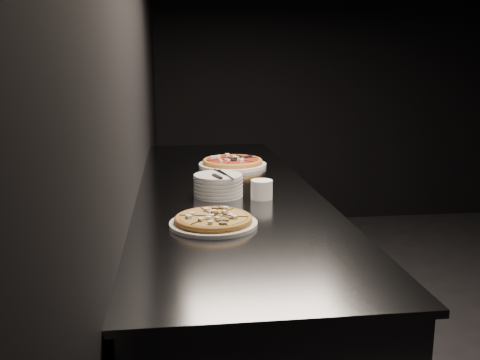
{
  "coord_description": "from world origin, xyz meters",
  "views": [
    {
      "loc": [
        -2.35,
        -2.23,
        1.45
      ],
      "look_at": [
        -2.08,
        -0.09,
        0.97
      ],
      "focal_mm": 40.0,
      "sensor_mm": 36.0,
      "label": 1
    }
  ],
  "objects": [
    {
      "name": "counter",
      "position": [
        -2.13,
        0.0,
        0.46
      ],
      "size": [
        0.74,
        2.44,
        0.92
      ],
      "color": "#5A5C61",
      "rests_on": "floor"
    },
    {
      "name": "ramekin",
      "position": [
        -2.01,
        -0.21,
        0.96
      ],
      "size": [
        0.09,
        0.09,
        0.08
      ],
      "color": "white",
      "rests_on": "counter"
    },
    {
      "name": "pizza_mushroom",
      "position": [
        -2.22,
        -0.54,
        0.94
      ],
      "size": [
        0.31,
        0.31,
        0.03
      ],
      "rotation": [
        0.0,
        0.0,
        -0.21
      ],
      "color": "white",
      "rests_on": "counter"
    },
    {
      "name": "wall_back",
      "position": [
        0.0,
        2.5,
        1.4
      ],
      "size": [
        5.0,
        0.02,
        2.8
      ],
      "primitive_type": "cube",
      "color": "black",
      "rests_on": "floor"
    },
    {
      "name": "cutlery",
      "position": [
        -2.17,
        -0.16,
        1.01
      ],
      "size": [
        0.06,
        0.21,
        0.01
      ],
      "rotation": [
        0.0,
        0.0,
        0.31
      ],
      "color": "silver",
      "rests_on": "plate_stack"
    },
    {
      "name": "pizza_tomato",
      "position": [
        -2.05,
        0.46,
        0.94
      ],
      "size": [
        0.37,
        0.37,
        0.04
      ],
      "rotation": [
        0.0,
        0.0,
        0.22
      ],
      "color": "white",
      "rests_on": "counter"
    },
    {
      "name": "plate_stack",
      "position": [
        -2.17,
        -0.14,
        0.96
      ],
      "size": [
        0.19,
        0.19,
        0.09
      ],
      "color": "white",
      "rests_on": "counter"
    },
    {
      "name": "wall_left",
      "position": [
        -2.5,
        0.0,
        1.4
      ],
      "size": [
        0.02,
        5.0,
        2.8
      ],
      "primitive_type": "cube",
      "color": "black",
      "rests_on": "floor"
    }
  ]
}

